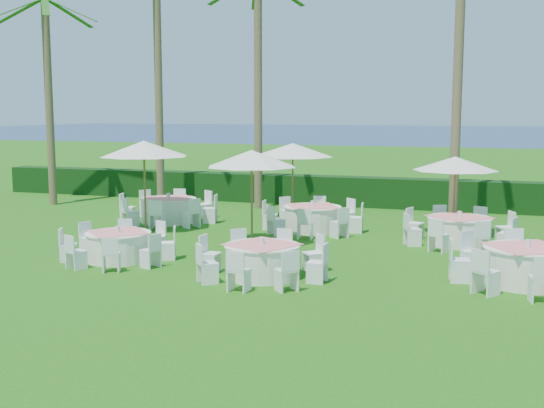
{
  "coord_description": "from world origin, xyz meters",
  "views": [
    {
      "loc": [
        5.34,
        -15.5,
        3.9
      ],
      "look_at": [
        -0.71,
        2.45,
        1.3
      ],
      "focal_mm": 45.0,
      "sensor_mm": 36.0,
      "label": 1
    }
  ],
  "objects_px": {
    "banquet_table_b": "(262,260)",
    "banquet_table_f": "(459,230)",
    "banquet_table_d": "(169,209)",
    "umbrella_a": "(144,149)",
    "umbrella_d": "(455,164)",
    "banquet_table_c": "(527,265)",
    "banquet_table_e": "(312,218)",
    "umbrella_b": "(252,159)",
    "banquet_table_a": "(118,245)",
    "umbrella_c": "(293,150)"
  },
  "relations": [
    {
      "from": "banquet_table_e",
      "to": "umbrella_c",
      "type": "height_order",
      "value": "umbrella_c"
    },
    {
      "from": "banquet_table_c",
      "to": "banquet_table_d",
      "type": "height_order",
      "value": "banquet_table_d"
    },
    {
      "from": "banquet_table_e",
      "to": "umbrella_d",
      "type": "distance_m",
      "value": 4.82
    },
    {
      "from": "banquet_table_b",
      "to": "banquet_table_c",
      "type": "bearing_deg",
      "value": 12.31
    },
    {
      "from": "umbrella_d",
      "to": "banquet_table_c",
      "type": "bearing_deg",
      "value": -70.61
    },
    {
      "from": "banquet_table_a",
      "to": "banquet_table_c",
      "type": "bearing_deg",
      "value": 4.29
    },
    {
      "from": "banquet_table_c",
      "to": "umbrella_c",
      "type": "relative_size",
      "value": 1.17
    },
    {
      "from": "banquet_table_b",
      "to": "banquet_table_e",
      "type": "xyz_separation_m",
      "value": [
        -0.53,
        6.43,
        0.02
      ]
    },
    {
      "from": "banquet_table_f",
      "to": "umbrella_a",
      "type": "xyz_separation_m",
      "value": [
        -9.87,
        -0.86,
        2.25
      ]
    },
    {
      "from": "umbrella_a",
      "to": "banquet_table_c",
      "type": "bearing_deg",
      "value": -16.56
    },
    {
      "from": "banquet_table_b",
      "to": "banquet_table_d",
      "type": "height_order",
      "value": "banquet_table_d"
    },
    {
      "from": "umbrella_a",
      "to": "banquet_table_d",
      "type": "bearing_deg",
      "value": 92.22
    },
    {
      "from": "banquet_table_c",
      "to": "banquet_table_f",
      "type": "height_order",
      "value": "banquet_table_c"
    },
    {
      "from": "banquet_table_e",
      "to": "umbrella_d",
      "type": "height_order",
      "value": "umbrella_d"
    },
    {
      "from": "banquet_table_a",
      "to": "umbrella_b",
      "type": "height_order",
      "value": "umbrella_b"
    },
    {
      "from": "banquet_table_a",
      "to": "umbrella_c",
      "type": "relative_size",
      "value": 0.99
    },
    {
      "from": "banquet_table_b",
      "to": "banquet_table_f",
      "type": "relative_size",
      "value": 0.98
    },
    {
      "from": "banquet_table_d",
      "to": "umbrella_c",
      "type": "bearing_deg",
      "value": 25.97
    },
    {
      "from": "banquet_table_a",
      "to": "banquet_table_b",
      "type": "bearing_deg",
      "value": -7.21
    },
    {
      "from": "banquet_table_a",
      "to": "banquet_table_e",
      "type": "xyz_separation_m",
      "value": [
        3.66,
        5.9,
        0.04
      ]
    },
    {
      "from": "umbrella_c",
      "to": "umbrella_b",
      "type": "bearing_deg",
      "value": -86.74
    },
    {
      "from": "banquet_table_c",
      "to": "banquet_table_d",
      "type": "relative_size",
      "value": 1.0
    },
    {
      "from": "banquet_table_d",
      "to": "umbrella_a",
      "type": "height_order",
      "value": "umbrella_a"
    },
    {
      "from": "banquet_table_b",
      "to": "banquet_table_d",
      "type": "distance_m",
      "value": 8.7
    },
    {
      "from": "banquet_table_a",
      "to": "banquet_table_f",
      "type": "height_order",
      "value": "banquet_table_f"
    },
    {
      "from": "umbrella_c",
      "to": "umbrella_d",
      "type": "bearing_deg",
      "value": -14.46
    },
    {
      "from": "banquet_table_c",
      "to": "banquet_table_d",
      "type": "xyz_separation_m",
      "value": [
        -11.68,
        5.21,
        0.0
      ]
    },
    {
      "from": "banquet_table_f",
      "to": "banquet_table_d",
      "type": "bearing_deg",
      "value": 174.83
    },
    {
      "from": "banquet_table_b",
      "to": "banquet_table_d",
      "type": "relative_size",
      "value": 0.92
    },
    {
      "from": "banquet_table_e",
      "to": "umbrella_d",
      "type": "xyz_separation_m",
      "value": [
        4.42,
        0.54,
        1.84
      ]
    },
    {
      "from": "banquet_table_d",
      "to": "banquet_table_c",
      "type": "bearing_deg",
      "value": -24.05
    },
    {
      "from": "banquet_table_c",
      "to": "umbrella_a",
      "type": "relative_size",
      "value": 1.17
    },
    {
      "from": "banquet_table_d",
      "to": "umbrella_c",
      "type": "distance_m",
      "value": 4.88
    },
    {
      "from": "umbrella_d",
      "to": "banquet_table_b",
      "type": "bearing_deg",
      "value": -119.21
    },
    {
      "from": "banquet_table_f",
      "to": "umbrella_a",
      "type": "height_order",
      "value": "umbrella_a"
    },
    {
      "from": "banquet_table_a",
      "to": "umbrella_a",
      "type": "height_order",
      "value": "umbrella_a"
    },
    {
      "from": "banquet_table_b",
      "to": "banquet_table_f",
      "type": "bearing_deg",
      "value": 53.44
    },
    {
      "from": "banquet_table_a",
      "to": "banquet_table_e",
      "type": "relative_size",
      "value": 0.88
    },
    {
      "from": "banquet_table_c",
      "to": "banquet_table_e",
      "type": "relative_size",
      "value": 1.04
    },
    {
      "from": "banquet_table_e",
      "to": "umbrella_c",
      "type": "xyz_separation_m",
      "value": [
        -1.29,
        2.01,
        2.08
      ]
    },
    {
      "from": "banquet_table_d",
      "to": "umbrella_d",
      "type": "bearing_deg",
      "value": 2.74
    },
    {
      "from": "banquet_table_c",
      "to": "umbrella_b",
      "type": "relative_size",
      "value": 1.23
    },
    {
      "from": "banquet_table_b",
      "to": "umbrella_c",
      "type": "relative_size",
      "value": 1.07
    },
    {
      "from": "banquet_table_a",
      "to": "umbrella_a",
      "type": "bearing_deg",
      "value": 110.01
    },
    {
      "from": "banquet_table_a",
      "to": "umbrella_d",
      "type": "xyz_separation_m",
      "value": [
        8.08,
        6.43,
        1.88
      ]
    },
    {
      "from": "banquet_table_b",
      "to": "banquet_table_a",
      "type": "bearing_deg",
      "value": 172.79
    },
    {
      "from": "banquet_table_b",
      "to": "banquet_table_f",
      "type": "distance_m",
      "value": 6.97
    },
    {
      "from": "banquet_table_b",
      "to": "banquet_table_e",
      "type": "bearing_deg",
      "value": 94.69
    },
    {
      "from": "banquet_table_c",
      "to": "umbrella_a",
      "type": "bearing_deg",
      "value": 163.44
    },
    {
      "from": "banquet_table_d",
      "to": "umbrella_b",
      "type": "height_order",
      "value": "umbrella_b"
    }
  ]
}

